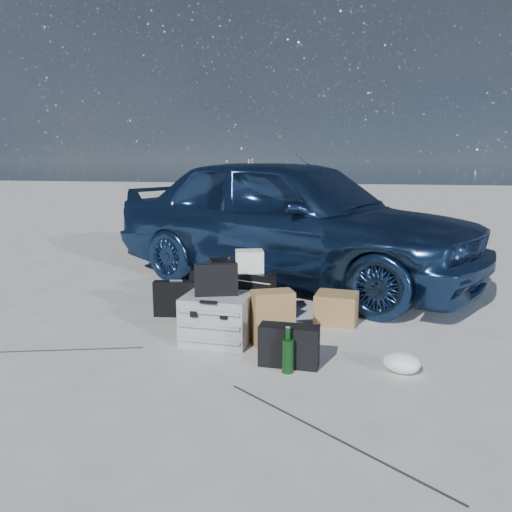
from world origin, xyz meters
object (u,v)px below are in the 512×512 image
at_px(green_bottle, 288,350).
at_px(suitcase_left, 235,289).
at_px(suitcase_right, 250,301).
at_px(cardboard_box, 336,308).
at_px(duffel_bag, 225,290).
at_px(car, 291,219).
at_px(pelican_case, 218,318).
at_px(briefcase, 177,299).

bearing_deg(green_bottle, suitcase_left, 122.17).
distance_m(suitcase_right, cardboard_box, 0.83).
xyz_separation_m(duffel_bag, cardboard_box, (1.16, -0.27, -0.04)).
height_order(car, pelican_case, car).
height_order(car, cardboard_box, car).
distance_m(briefcase, green_bottle, 1.64).
bearing_deg(car, suitcase_left, -166.45).
relative_size(suitcase_right, cardboard_box, 1.41).
bearing_deg(duffel_bag, pelican_case, -94.83).
relative_size(car, briefcase, 10.38).
height_order(briefcase, duffel_bag, duffel_bag).
bearing_deg(duffel_bag, car, 50.68).
xyz_separation_m(suitcase_right, cardboard_box, (0.73, 0.37, -0.12)).
distance_m(pelican_case, duffel_bag, 1.00).
xyz_separation_m(briefcase, suitcase_left, (0.57, 0.03, 0.12)).
bearing_deg(duffel_bag, suitcase_right, -74.38).
distance_m(car, suitcase_left, 1.71).
relative_size(suitcase_left, duffel_bag, 0.83).
bearing_deg(pelican_case, suitcase_left, 92.00).
xyz_separation_m(pelican_case, green_bottle, (0.67, -0.50, -0.03)).
xyz_separation_m(pelican_case, duffel_bag, (-0.23, 0.98, -0.02)).
distance_m(suitcase_right, green_bottle, 0.96).
bearing_deg(suitcase_left, car, 56.44).
bearing_deg(duffel_bag, suitcase_left, -78.66).
bearing_deg(cardboard_box, suitcase_right, -153.07).
bearing_deg(duffel_bag, briefcase, -148.83).
bearing_deg(car, suitcase_right, -158.78).
bearing_deg(suitcase_right, pelican_case, -103.29).
relative_size(car, duffel_bag, 6.52).
relative_size(briefcase, green_bottle, 1.33).
height_order(duffel_bag, green_bottle, duffel_bag).
height_order(suitcase_right, duffel_bag, suitcase_right).
xyz_separation_m(suitcase_right, green_bottle, (0.48, -0.83, -0.10)).
bearing_deg(briefcase, duffel_bag, 40.50).
bearing_deg(cardboard_box, suitcase_left, -173.07).
distance_m(duffel_bag, green_bottle, 1.73).
xyz_separation_m(pelican_case, cardboard_box, (0.93, 0.71, -0.06)).
distance_m(briefcase, cardboard_box, 1.52).
bearing_deg(car, duffel_bag, -178.35).
bearing_deg(cardboard_box, briefcase, -174.43).
bearing_deg(suitcase_right, green_bottle, -43.29).
bearing_deg(briefcase, suitcase_left, -5.38).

